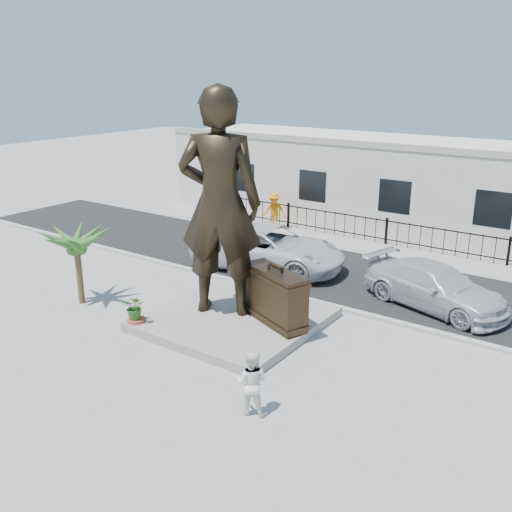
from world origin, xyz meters
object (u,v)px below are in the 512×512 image
at_px(suitcase, 275,296).
at_px(car_white, 268,248).
at_px(tourist, 252,382).
at_px(statue, 220,204).

bearing_deg(suitcase, car_white, 148.64).
distance_m(suitcase, tourist, 4.66).
height_order(tourist, car_white, car_white).
distance_m(suitcase, car_white, 6.01).
bearing_deg(statue, suitcase, 161.96).
xyz_separation_m(statue, tourist, (4.04, -3.94, -3.12)).
relative_size(statue, suitcase, 2.94).
xyz_separation_m(suitcase, tourist, (2.07, -4.16, -0.34)).
bearing_deg(suitcase, statue, -150.91).
relative_size(statue, tourist, 4.39).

